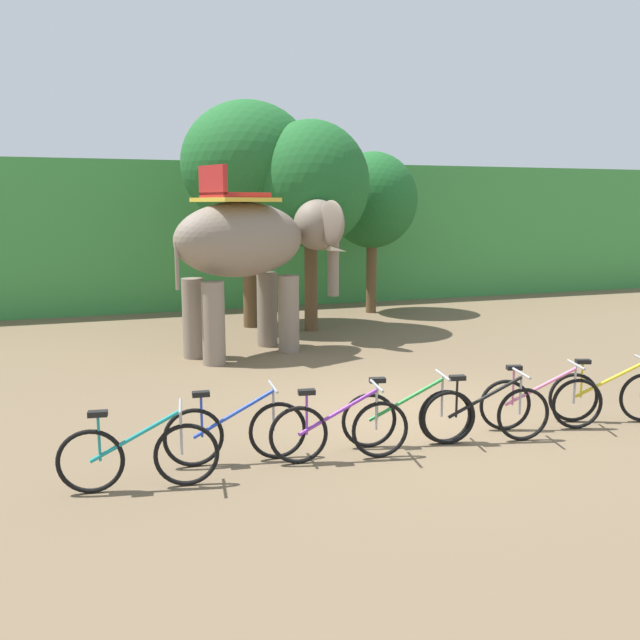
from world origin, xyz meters
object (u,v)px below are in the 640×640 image
Objects in this scene: tree_far_left at (248,165)px; bike_blue at (236,432)px; bike_green at (407,416)px; bike_yellow at (609,395)px; bike_teal at (139,455)px; elephant at (255,246)px; tree_far_right at (311,185)px; bike_pink at (541,402)px; bike_black at (486,414)px; bike_purple at (339,430)px; tree_right at (372,201)px.

tree_far_left is 3.22× the size of bike_blue.
bike_green is 3.11m from bike_yellow.
elephant is at bearing 65.76° from bike_teal.
tree_far_right reaches higher than bike_pink.
bike_purple is at bearing 179.19° from bike_black.
bike_teal and bike_blue have the same top height.
tree_right is 2.70× the size of bike_pink.
tree_right reaches higher than bike_black.
bike_green is at bearing -99.60° from tree_far_right.
tree_far_right is 3.26m from tree_right.
bike_green is (-0.06, -8.91, -3.59)m from tree_far_left.
tree_far_left is 4.02m from tree_right.
bike_pink is at bearing -85.31° from tree_far_right.
bike_teal and bike_black have the same top height.
bike_purple is at bearing -94.54° from elephant.
elephant is 2.48× the size of bike_purple.
bike_purple is (-4.83, -10.23, -2.75)m from tree_right.
bike_pink is at bearing -77.77° from tree_far_left.
tree_far_left reaches higher than bike_green.
tree_right is 2.65× the size of bike_green.
elephant is (-0.56, -2.92, -1.77)m from tree_far_left.
tree_right is 10.59m from bike_pink.
bike_blue is at bearing 173.34° from bike_black.
tree_right is (2.49, 2.08, -0.35)m from tree_far_right.
bike_teal is at bearing -160.22° from bike_blue.
elephant is 6.66m from bike_black.
bike_blue and bike_pink have the same top height.
bike_teal and bike_purple have the same top height.
bike_pink is at bearing 178.43° from bike_yellow.
tree_far_left is 9.85m from bike_purple.
bike_green is (3.33, 0.28, 0.00)m from bike_teal.
bike_yellow is at bearing -71.21° from tree_far_left.
elephant is (-1.85, -1.94, -1.29)m from tree_far_right.
bike_teal is 1.04× the size of bike_yellow.
bike_blue is 1.00× the size of bike_purple.
bike_teal is 6.45m from bike_yellow.
bike_purple is at bearing -168.27° from bike_green.
bike_pink is (5.33, 0.23, 0.00)m from bike_teal.
bike_green is 1.02× the size of bike_pink.
bike_teal is (-3.39, -9.18, -3.59)m from tree_far_left.
bike_purple is 1.04× the size of bike_yellow.
tree_far_left is 3.27× the size of bike_black.
bike_black is at bearing -169.03° from bike_pink.
bike_black is 1.03× the size of bike_yellow.
tree_far_right is 9.03m from bike_purple.
elephant reaches higher than bike_yellow.
tree_far_left is 1.68m from tree_far_right.
bike_blue is at bearing -121.31° from tree_right.
tree_far_left is at bearing 89.63° from bike_green.
bike_purple is 1.02m from bike_green.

